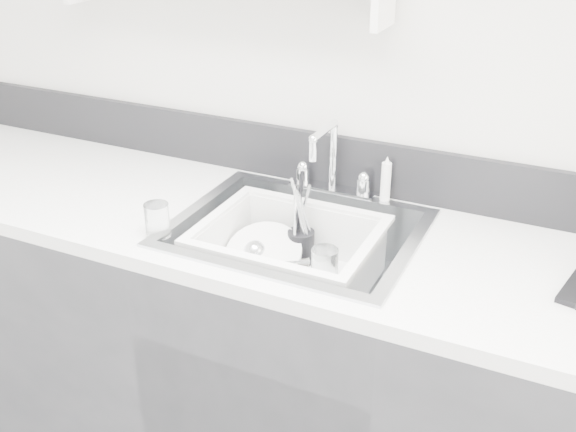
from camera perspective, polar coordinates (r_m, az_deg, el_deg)
The scene contains 12 objects.
counter_run at distance 2.03m, azimuth 0.62°, elevation -12.62°, with size 3.20×0.62×0.92m.
backsplash at distance 1.99m, azimuth 4.30°, elevation 4.59°, with size 3.20×0.02×0.16m, color black.
sink at distance 1.82m, azimuth 0.68°, elevation -3.58°, with size 0.64×0.52×0.20m, color silver, non-canonical shape.
faucet at distance 1.95m, azimuth 3.71°, elevation 3.53°, with size 0.26×0.18×0.23m.
side_sprayer at distance 1.91m, azimuth 8.29°, elevation 3.06°, with size 0.03×0.03×0.14m, color white.
wash_tub at distance 1.80m, azimuth 0.06°, elevation -3.46°, with size 0.46×0.38×0.18m, color white, non-canonical shape.
plate_stack at distance 1.88m, azimuth -1.80°, elevation -3.86°, with size 0.26×0.25×0.10m.
utensil_cup at distance 1.90m, azimuth 1.10°, elevation -2.35°, with size 0.08×0.08×0.26m.
ladle at distance 1.84m, azimuth -1.93°, elevation -4.33°, with size 0.25×0.09×0.07m, color silver, non-canonical shape.
tumbler_in_tub at distance 1.81m, azimuth 3.12°, elevation -4.29°, with size 0.07×0.07×0.10m, color white.
tumbler_counter at distance 1.75m, azimuth -11.01°, elevation -0.34°, with size 0.06×0.06×0.09m, color white.
bowl_small at distance 1.75m, azimuth 1.73°, elevation -6.59°, with size 0.12×0.12×0.04m, color white.
Camera 1 is at (0.65, -0.24, 1.75)m, focal length 42.00 mm.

